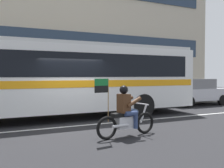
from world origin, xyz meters
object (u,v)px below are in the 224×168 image
at_px(motorcycle_with_rider, 126,115).
at_px(parked_hatchback_downstreet, 196,91).
at_px(transit_bus, 60,75).
at_px(fire_hydrant, 42,102).

distance_m(motorcycle_with_rider, parked_hatchback_downstreet, 9.63).
relative_size(transit_bus, fire_hydrant, 16.59).
bearing_deg(parked_hatchback_downstreet, transit_bus, -171.21).
bearing_deg(fire_hydrant, parked_hatchback_downstreet, -6.31).
bearing_deg(transit_bus, motorcycle_with_rider, -75.99).
xyz_separation_m(transit_bus, fire_hydrant, (-0.32, 2.41, -1.37)).
bearing_deg(parked_hatchback_downstreet, fire_hydrant, 173.69).
bearing_deg(fire_hydrant, transit_bus, -82.56).
relative_size(transit_bus, motorcycle_with_rider, 5.70).
xyz_separation_m(motorcycle_with_rider, fire_hydrant, (-1.32, 6.44, -0.15)).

